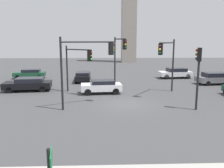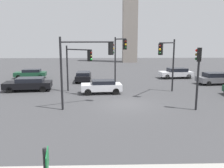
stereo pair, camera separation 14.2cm
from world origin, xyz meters
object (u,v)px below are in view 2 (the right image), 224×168
(traffic_light_1, at_px, (78,60))
(car_2, at_px, (217,78))
(car_6, at_px, (31,73))
(car_4, at_px, (83,76))
(car_0, at_px, (29,84))
(traffic_light_3, at_px, (120,52))
(traffic_light_0, at_px, (168,56))
(car_1, at_px, (176,73))
(traffic_light_2, at_px, (198,67))
(traffic_light_4, at_px, (87,58))
(car_5, at_px, (102,86))

(traffic_light_1, distance_m, car_2, 16.90)
(car_6, bearing_deg, car_4, 155.48)
(traffic_light_1, relative_size, car_0, 0.94)
(traffic_light_3, xyz_separation_m, car_4, (-4.37, 5.24, -3.28))
(traffic_light_0, bearing_deg, car_2, 159.33)
(traffic_light_0, relative_size, car_1, 1.15)
(car_1, bearing_deg, car_6, -6.37)
(car_1, distance_m, car_4, 12.94)
(traffic_light_1, bearing_deg, traffic_light_0, 35.25)
(traffic_light_2, relative_size, car_6, 1.07)
(car_0, xyz_separation_m, car_6, (-2.40, 8.52, -0.05))
(traffic_light_3, distance_m, car_0, 10.13)
(car_1, bearing_deg, car_0, 19.08)
(car_0, xyz_separation_m, car_2, (21.51, 3.14, 0.00))
(traffic_light_0, xyz_separation_m, car_2, (7.54, 5.38, -3.04))
(traffic_light_1, bearing_deg, traffic_light_2, 8.13)
(traffic_light_4, bearing_deg, traffic_light_2, -36.04)
(traffic_light_2, height_order, car_1, traffic_light_2)
(traffic_light_0, distance_m, car_5, 7.02)
(traffic_light_4, height_order, car_5, traffic_light_4)
(traffic_light_4, height_order, car_2, traffic_light_4)
(traffic_light_1, relative_size, traffic_light_2, 1.01)
(car_0, distance_m, car_1, 19.67)
(traffic_light_4, height_order, car_6, traffic_light_4)
(car_4, bearing_deg, traffic_light_2, -145.88)
(traffic_light_1, height_order, traffic_light_4, traffic_light_4)
(car_0, bearing_deg, traffic_light_0, 164.62)
(car_6, bearing_deg, car_2, 162.28)
(traffic_light_2, distance_m, car_6, 23.70)
(car_4, bearing_deg, car_5, -163.23)
(traffic_light_4, xyz_separation_m, car_1, (11.36, 14.18, -3.10))
(car_1, relative_size, car_5, 1.13)
(traffic_light_2, xyz_separation_m, traffic_light_4, (-8.26, 1.27, 0.59))
(car_2, bearing_deg, car_1, 120.46)
(car_2, bearing_deg, car_5, -167.01)
(traffic_light_4, bearing_deg, car_2, 4.81)
(traffic_light_2, xyz_separation_m, car_6, (-17.29, 16.00, -2.59))
(traffic_light_2, distance_m, car_2, 12.77)
(traffic_light_1, height_order, car_4, traffic_light_1)
(car_5, relative_size, car_6, 0.94)
(car_1, distance_m, car_6, 20.39)
(car_2, bearing_deg, traffic_light_3, -173.55)
(traffic_light_1, xyz_separation_m, car_1, (12.55, 9.37, -2.53))
(car_1, bearing_deg, traffic_light_0, 63.74)
(traffic_light_4, distance_m, car_2, 17.86)
(traffic_light_2, bearing_deg, traffic_light_3, -34.86)
(traffic_light_1, height_order, car_2, traffic_light_1)
(traffic_light_1, relative_size, car_1, 1.01)
(traffic_light_3, xyz_separation_m, car_2, (11.93, 2.56, -3.22))
(traffic_light_0, distance_m, traffic_light_2, 5.34)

